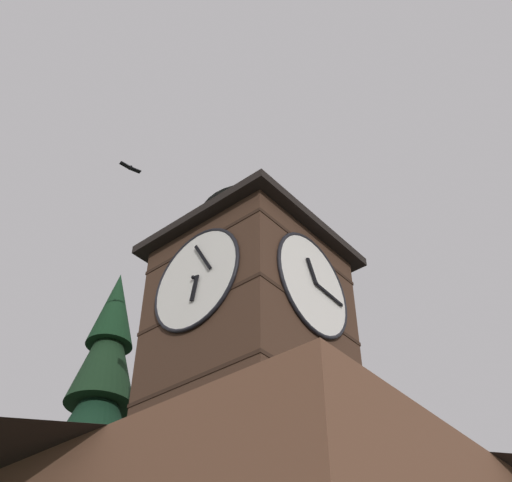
% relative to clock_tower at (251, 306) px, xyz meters
% --- Properties ---
extents(clock_tower, '(4.83, 4.83, 8.40)m').
position_rel_clock_tower_xyz_m(clock_tower, '(0.00, 0.00, 0.00)').
color(clock_tower, '#422B1E').
rests_on(clock_tower, building_main).
extents(flying_bird_low, '(0.71, 0.29, 0.11)m').
position_rel_clock_tower_xyz_m(flying_bird_low, '(3.07, -2.26, 4.46)').
color(flying_bird_low, black).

